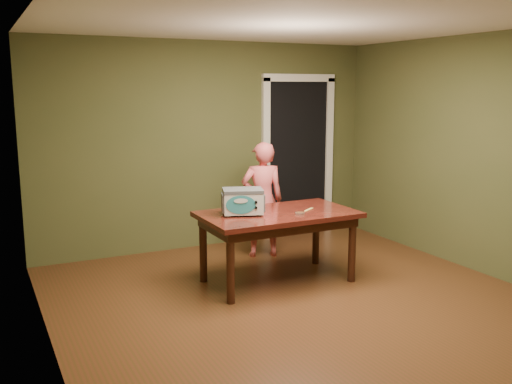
% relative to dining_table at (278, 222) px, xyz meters
% --- Properties ---
extents(floor, '(5.00, 5.00, 0.00)m').
position_rel_dining_table_xyz_m(floor, '(-0.09, -0.84, -0.65)').
color(floor, '#542918').
rests_on(floor, ground).
extents(room_shell, '(4.52, 5.02, 2.61)m').
position_rel_dining_table_xyz_m(room_shell, '(-0.09, -0.84, 1.06)').
color(room_shell, '#4B4C28').
rests_on(room_shell, ground).
extents(doorway, '(1.10, 0.66, 2.25)m').
position_rel_dining_table_xyz_m(doorway, '(1.21, 1.94, 0.41)').
color(doorway, black).
rests_on(doorway, ground).
extents(dining_table, '(1.60, 0.91, 0.75)m').
position_rel_dining_table_xyz_m(dining_table, '(0.00, 0.00, 0.00)').
color(dining_table, '#350F0C').
rests_on(dining_table, floor).
extents(toy_oven, '(0.49, 0.40, 0.26)m').
position_rel_dining_table_xyz_m(toy_oven, '(-0.37, 0.07, 0.24)').
color(toy_oven, '#4C4F54').
rests_on(toy_oven, dining_table).
extents(baking_pan, '(0.10, 0.10, 0.02)m').
position_rel_dining_table_xyz_m(baking_pan, '(0.15, -0.20, 0.11)').
color(baking_pan, silver).
rests_on(baking_pan, dining_table).
extents(spatula, '(0.16, 0.12, 0.01)m').
position_rel_dining_table_xyz_m(spatula, '(0.35, -0.05, 0.10)').
color(spatula, '#D7C35D').
rests_on(spatula, dining_table).
extents(child, '(0.58, 0.46, 1.39)m').
position_rel_dining_table_xyz_m(child, '(0.28, 0.90, 0.05)').
color(child, '#E35D61').
rests_on(child, floor).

